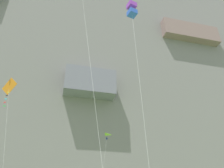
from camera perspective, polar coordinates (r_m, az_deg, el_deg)
cliff_face at (r=65.24m, az=-6.91°, el=4.32°), size 180.00×28.37×79.37m
kite_box_upper_left at (r=20.70m, az=4.99°, el=17.94°), size 0.86×2.96×19.11m
kite_diamond_high_right at (r=27.03m, az=-24.30°, el=-1.30°), size 3.67×4.05×16.24m
kite_delta_mid_center at (r=34.95m, az=-1.85°, el=-14.22°), size 2.17×2.36×13.21m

